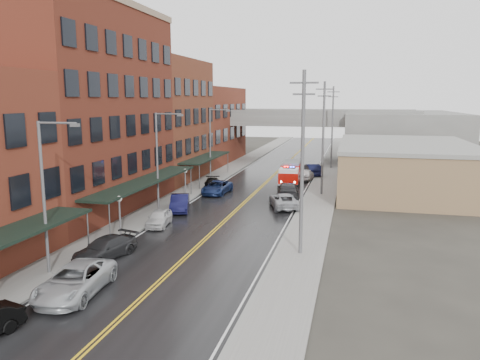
# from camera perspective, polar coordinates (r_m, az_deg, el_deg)

# --- Properties ---
(road) EXTENTS (11.00, 160.00, 0.02)m
(road) POSITION_cam_1_polar(r_m,az_deg,el_deg) (47.09, 0.69, -2.65)
(road) COLOR black
(road) RESTS_ON ground
(sidewalk_left) EXTENTS (3.00, 160.00, 0.15)m
(sidewalk_left) POSITION_cam_1_polar(r_m,az_deg,el_deg) (49.20, -7.63, -2.11)
(sidewalk_left) COLOR slate
(sidewalk_left) RESTS_ON ground
(sidewalk_right) EXTENTS (3.00, 160.00, 0.15)m
(sidewalk_right) POSITION_cam_1_polar(r_m,az_deg,el_deg) (46.02, 9.59, -3.00)
(sidewalk_right) COLOR slate
(sidewalk_right) RESTS_ON ground
(curb_left) EXTENTS (0.30, 160.00, 0.15)m
(curb_left) POSITION_cam_1_polar(r_m,az_deg,el_deg) (48.63, -5.82, -2.22)
(curb_left) COLOR gray
(curb_left) RESTS_ON ground
(curb_right) EXTENTS (0.30, 160.00, 0.15)m
(curb_right) POSITION_cam_1_polar(r_m,az_deg,el_deg) (46.16, 7.54, -2.91)
(curb_right) COLOR gray
(curb_right) RESTS_ON ground
(brick_building_b) EXTENTS (9.00, 20.00, 18.00)m
(brick_building_b) POSITION_cam_1_polar(r_m,az_deg,el_deg) (44.60, -18.50, 7.81)
(brick_building_b) COLOR maroon
(brick_building_b) RESTS_ON ground
(brick_building_c) EXTENTS (9.00, 15.00, 15.00)m
(brick_building_c) POSITION_cam_1_polar(r_m,az_deg,el_deg) (60.20, -9.51, 7.15)
(brick_building_c) COLOR brown
(brick_building_c) RESTS_ON ground
(brick_building_far) EXTENTS (9.00, 20.00, 12.00)m
(brick_building_far) POSITION_cam_1_polar(r_m,az_deg,el_deg) (76.65, -4.30, 6.69)
(brick_building_far) COLOR maroon
(brick_building_far) RESTS_ON ground
(tan_building) EXTENTS (14.00, 22.00, 5.00)m
(tan_building) POSITION_cam_1_polar(r_m,az_deg,el_deg) (55.61, 19.41, 1.33)
(tan_building) COLOR olive
(tan_building) RESTS_ON ground
(right_far_block) EXTENTS (18.00, 30.00, 8.00)m
(right_far_block) POSITION_cam_1_polar(r_m,az_deg,el_deg) (85.35, 18.91, 5.17)
(right_far_block) COLOR slate
(right_far_block) RESTS_ON ground
(awning_1) EXTENTS (2.60, 18.00, 3.09)m
(awning_1) POSITION_cam_1_polar(r_m,az_deg,el_deg) (42.41, -11.39, -0.14)
(awning_1) COLOR black
(awning_1) RESTS_ON ground
(awning_2) EXTENTS (2.60, 13.00, 3.09)m
(awning_2) POSITION_cam_1_polar(r_m,az_deg,el_deg) (58.54, -4.14, 2.75)
(awning_2) COLOR black
(awning_2) RESTS_ON ground
(globe_lamp_1) EXTENTS (0.44, 0.44, 3.12)m
(globe_lamp_1) POSITION_cam_1_polar(r_m,az_deg,el_deg) (35.93, -14.49, -3.15)
(globe_lamp_1) COLOR #59595B
(globe_lamp_1) RESTS_ON ground
(globe_lamp_2) EXTENTS (0.44, 0.44, 3.12)m
(globe_lamp_2) POSITION_cam_1_polar(r_m,az_deg,el_deg) (48.47, -6.70, 0.42)
(globe_lamp_2) COLOR #59595B
(globe_lamp_2) RESTS_ON ground
(street_lamp_0) EXTENTS (2.64, 0.22, 9.00)m
(street_lamp_0) POSITION_cam_1_polar(r_m,az_deg,el_deg) (28.82, -22.49, -0.94)
(street_lamp_0) COLOR #59595B
(street_lamp_0) RESTS_ON ground
(street_lamp_1) EXTENTS (2.64, 0.22, 9.00)m
(street_lamp_1) POSITION_cam_1_polar(r_m,az_deg,el_deg) (42.61, -9.77, 2.95)
(street_lamp_1) COLOR #59595B
(street_lamp_1) RESTS_ON ground
(street_lamp_2) EXTENTS (2.64, 0.22, 9.00)m
(street_lamp_2) POSITION_cam_1_polar(r_m,az_deg,el_deg) (57.56, -3.42, 4.84)
(street_lamp_2) COLOR #59595B
(street_lamp_2) RESTS_ON ground
(utility_pole_0) EXTENTS (1.80, 0.24, 12.00)m
(utility_pole_0) POSITION_cam_1_polar(r_m,az_deg,el_deg) (30.20, 7.61, 2.35)
(utility_pole_0) COLOR #59595B
(utility_pole_0) RESTS_ON ground
(utility_pole_1) EXTENTS (1.80, 0.24, 12.00)m
(utility_pole_1) POSITION_cam_1_polar(r_m,az_deg,el_deg) (50.04, 10.11, 5.24)
(utility_pole_1) COLOR #59595B
(utility_pole_1) RESTS_ON ground
(utility_pole_2) EXTENTS (1.80, 0.24, 12.00)m
(utility_pole_2) POSITION_cam_1_polar(r_m,az_deg,el_deg) (69.96, 11.19, 6.48)
(utility_pole_2) COLOR #59595B
(utility_pole_2) RESTS_ON ground
(overpass) EXTENTS (40.00, 10.00, 7.50)m
(overpass) POSITION_cam_1_polar(r_m,az_deg,el_deg) (77.60, 6.08, 6.69)
(overpass) COLOR slate
(overpass) RESTS_ON ground
(fire_truck) EXTENTS (3.14, 7.31, 2.64)m
(fire_truck) POSITION_cam_1_polar(r_m,az_deg,el_deg) (56.92, 6.22, 0.93)
(fire_truck) COLOR #A20E07
(fire_truck) RESTS_ON ground
(parked_car_left_2) EXTENTS (3.14, 5.89, 1.57)m
(parked_car_left_2) POSITION_cam_1_polar(r_m,az_deg,el_deg) (26.60, -19.45, -11.48)
(parked_car_left_2) COLOR #A5AAAD
(parked_car_left_2) RESTS_ON ground
(parked_car_left_3) EXTENTS (3.12, 5.09, 1.38)m
(parked_car_left_3) POSITION_cam_1_polar(r_m,az_deg,el_deg) (31.74, -16.14, -8.00)
(parked_car_left_3) COLOR #232426
(parked_car_left_3) RESTS_ON ground
(parked_car_left_4) EXTENTS (2.16, 4.11, 1.33)m
(parked_car_left_4) POSITION_cam_1_polar(r_m,az_deg,el_deg) (38.67, -9.84, -4.57)
(parked_car_left_4) COLOR silver
(parked_car_left_4) RESTS_ON ground
(parked_car_left_5) EXTENTS (2.90, 4.85, 1.51)m
(parked_car_left_5) POSITION_cam_1_polar(r_m,az_deg,el_deg) (43.40, -7.36, -2.80)
(parked_car_left_5) COLOR #0E0E34
(parked_car_left_5) RESTS_ON ground
(parked_car_left_6) EXTENTS (2.62, 5.18, 1.40)m
(parked_car_left_6) POSITION_cam_1_polar(r_m,az_deg,el_deg) (50.89, -2.82, -0.92)
(parked_car_left_6) COLOR navy
(parked_car_left_6) RESTS_ON ground
(parked_car_left_7) EXTENTS (2.98, 4.90, 1.33)m
(parked_car_left_7) POSITION_cam_1_polar(r_m,az_deg,el_deg) (52.89, -3.39, -0.55)
(parked_car_left_7) COLOR black
(parked_car_left_7) RESTS_ON ground
(parked_car_right_0) EXTENTS (3.82, 5.60, 1.42)m
(parked_car_right_0) POSITION_cam_1_polar(r_m,az_deg,el_deg) (44.46, 5.39, -2.52)
(parked_car_right_0) COLOR #9B9EA3
(parked_car_right_0) RESTS_ON ground
(parked_car_right_1) EXTENTS (3.09, 5.88, 1.62)m
(parked_car_right_1) POSITION_cam_1_polar(r_m,az_deg,el_deg) (48.93, 5.87, -1.26)
(parked_car_right_1) COLOR #252527
(parked_car_right_1) RESTS_ON ground
(parked_car_right_2) EXTENTS (2.02, 4.34, 1.44)m
(parked_car_right_2) POSITION_cam_1_polar(r_m,az_deg,el_deg) (60.07, 8.06, 0.68)
(parked_car_right_2) COLOR silver
(parked_car_right_2) RESTS_ON ground
(parked_car_right_3) EXTENTS (3.31, 5.26, 1.64)m
(parked_car_right_3) POSITION_cam_1_polar(r_m,az_deg,el_deg) (63.51, 8.74, 1.25)
(parked_car_right_3) COLOR black
(parked_car_right_3) RESTS_ON ground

